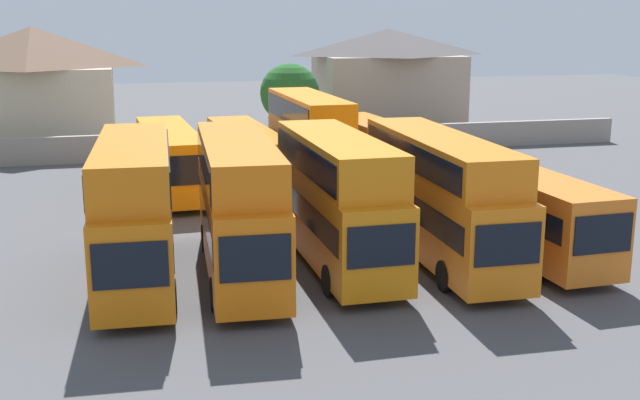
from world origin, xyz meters
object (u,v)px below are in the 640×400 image
at_px(house_terrace_left, 35,87).
at_px(bus_6, 170,157).
at_px(house_terrace_centre, 388,81).
at_px(tree_left_of_lot, 290,93).
at_px(bus_7, 247,154).
at_px(bus_1, 135,205).
at_px(bus_5, 517,205).
at_px(bus_3, 337,194).
at_px(bus_9, 378,148).
at_px(bus_4, 439,190).
at_px(bus_8, 310,135).
at_px(bus_2, 239,200).

bearing_deg(house_terrace_left, bus_6, -64.48).
relative_size(house_terrace_centre, tree_left_of_lot, 1.87).
bearing_deg(bus_7, bus_1, -25.54).
height_order(house_terrace_left, house_terrace_centre, house_terrace_left).
bearing_deg(tree_left_of_lot, house_terrace_centre, 29.15).
relative_size(bus_5, house_terrace_left, 1.01).
distance_m(bus_5, house_terrace_left, 38.52).
bearing_deg(tree_left_of_lot, bus_7, -112.02).
height_order(bus_3, bus_9, bus_3).
distance_m(bus_5, tree_left_of_lot, 27.58).
height_order(bus_9, house_terrace_left, house_terrace_left).
bearing_deg(tree_left_of_lot, bus_5, -82.08).
bearing_deg(bus_4, bus_3, -88.64).
xyz_separation_m(bus_5, tree_left_of_lot, (-3.79, 27.24, 2.06)).
xyz_separation_m(bus_3, house_terrace_left, (-13.88, 32.04, 1.61)).
bearing_deg(bus_1, tree_left_of_lot, 160.34).
bearing_deg(tree_left_of_lot, house_terrace_left, 165.13).
distance_m(bus_1, bus_8, 17.77).
bearing_deg(bus_5, house_terrace_centre, 167.91).
bearing_deg(house_terrace_left, bus_1, -78.75).
bearing_deg(bus_8, house_terrace_centre, 147.63).
xyz_separation_m(bus_2, bus_8, (6.09, 14.94, 0.02)).
xyz_separation_m(bus_3, bus_6, (-5.49, 14.47, -0.82)).
bearing_deg(bus_1, bus_2, 90.87).
bearing_deg(bus_4, bus_8, -171.95).
bearing_deg(house_terrace_centre, bus_5, -99.25).
bearing_deg(bus_2, bus_4, 95.08).
xyz_separation_m(bus_2, house_terrace_left, (-10.09, 32.30, 1.59)).
xyz_separation_m(bus_1, tree_left_of_lot, (11.23, 27.51, 1.12)).
relative_size(bus_3, bus_8, 0.95).
bearing_deg(bus_6, bus_7, 95.70).
distance_m(bus_6, bus_8, 7.84).
bearing_deg(bus_2, bus_8, 160.79).
relative_size(bus_4, bus_6, 1.03).
bearing_deg(bus_4, tree_left_of_lot, -178.29).
height_order(bus_6, bus_7, bus_6).
height_order(bus_8, tree_left_of_lot, tree_left_of_lot).
bearing_deg(bus_5, bus_1, -91.79).
bearing_deg(bus_6, house_terrace_left, -157.54).
distance_m(bus_7, tree_left_of_lot, 13.36).
bearing_deg(bus_6, bus_3, 17.71).
xyz_separation_m(bus_9, tree_left_of_lot, (-2.69, 12.25, 2.07)).
distance_m(bus_1, bus_4, 11.62).
height_order(bus_5, tree_left_of_lot, tree_left_of_lot).
distance_m(bus_7, bus_9, 7.64).
relative_size(bus_3, bus_6, 0.89).
height_order(bus_2, bus_5, bus_2).
bearing_deg(bus_1, bus_5, 93.59).
relative_size(bus_8, bus_9, 0.98).
height_order(bus_5, house_terrace_left, house_terrace_left).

